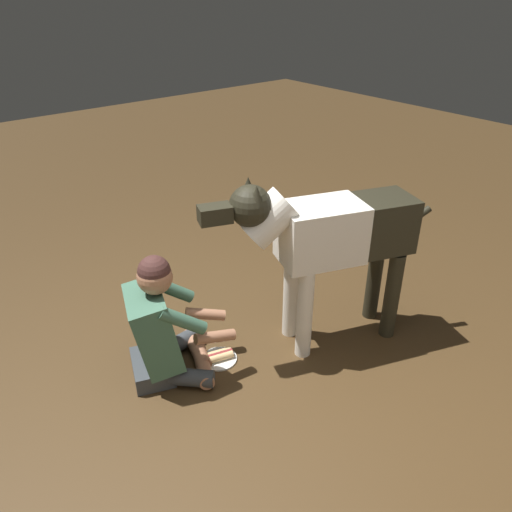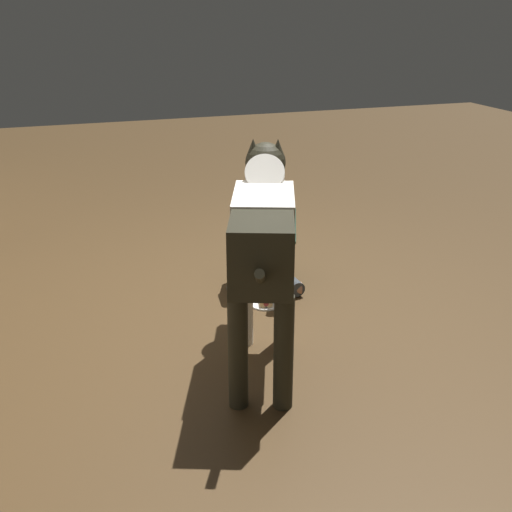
# 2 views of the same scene
# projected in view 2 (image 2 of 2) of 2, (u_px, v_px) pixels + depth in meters

# --- Properties ---
(ground_plane) EXTENTS (15.27, 15.27, 0.00)m
(ground_plane) POSITION_uv_depth(u_px,v_px,m) (239.00, 295.00, 4.57)
(ground_plane) COLOR #422E18
(person_sitting_on_floor) EXTENTS (0.72, 0.61, 0.86)m
(person_sitting_on_floor) POSITION_uv_depth(u_px,v_px,m) (266.00, 241.00, 4.62)
(person_sitting_on_floor) COLOR #363A3E
(person_sitting_on_floor) RESTS_ON ground
(large_dog) EXTENTS (1.51, 0.69, 1.24)m
(large_dog) POSITION_uv_depth(u_px,v_px,m) (263.00, 236.00, 3.43)
(large_dog) COLOR silver
(large_dog) RESTS_ON ground
(hot_dog_on_plate) EXTENTS (0.24, 0.24, 0.06)m
(hot_dog_on_plate) POSITION_uv_depth(u_px,v_px,m) (265.00, 301.00, 4.42)
(hot_dog_on_plate) COLOR white
(hot_dog_on_plate) RESTS_ON ground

